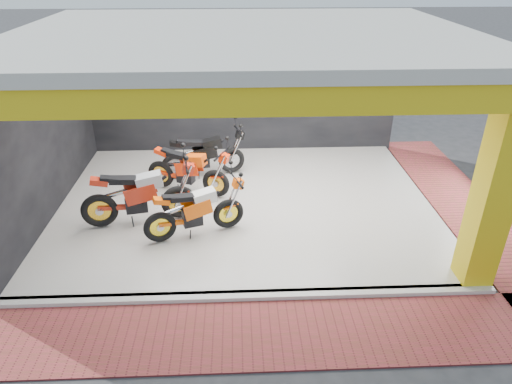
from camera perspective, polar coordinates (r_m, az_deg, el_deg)
The scene contains 15 objects.
ground at distance 8.37m, azimuth -0.98°, elevation -8.54°, with size 80.00×80.00×0.00m, color #2D2D30.
showroom_floor at distance 10.02m, azimuth -1.31°, elevation -1.47°, with size 8.00×6.00×0.10m, color white.
showroom_ceiling at distance 8.82m, azimuth -1.57°, elevation 19.01°, with size 8.40×6.40×0.20m, color beige.
back_wall at distance 12.25m, azimuth -1.74°, elevation 12.75°, with size 8.20×0.20×3.50m, color black.
left_wall at distance 10.10m, azimuth -25.53°, elevation 6.59°, with size 0.20×6.20×3.50m, color black.
corner_column at distance 7.83m, azimuth 27.69°, elevation 0.17°, with size 0.50×0.50×3.50m, color gold.
header_beam_front at distance 5.96m, azimuth -0.97°, elevation 11.57°, with size 8.40×0.30×0.40m, color gold.
header_beam_right at distance 9.79m, azimuth 23.58°, elevation 15.94°, with size 0.30×6.40×0.40m, color gold.
floor_kerb at distance 7.54m, azimuth -0.76°, elevation -12.87°, with size 8.00×0.20×0.10m, color white.
paver_front at distance 7.00m, azimuth -0.55°, elevation -17.28°, with size 9.00×1.40×0.03m, color #983235.
paver_right at distance 11.19m, azimuth 24.10°, elevation -0.97°, with size 1.40×7.00×0.03m, color #983235.
moto_hero at distance 8.77m, azimuth -3.53°, elevation -1.03°, with size 2.06×0.76×1.26m, color #FF5C0A, non-canonical shape.
moto_row_a at distance 9.18m, azimuth -9.80°, elevation 0.66°, with size 2.37×0.88×1.45m, color red, non-canonical shape.
moto_row_b at distance 11.04m, azimuth -3.10°, elevation 5.45°, with size 2.12×0.79×1.30m, color black, non-canonical shape.
moto_row_c at distance 9.93m, azimuth -5.10°, elevation 2.68°, with size 2.13×0.79×1.30m, color #F4310A, non-canonical shape.
Camera 1 is at (-0.15, -6.71, 5.00)m, focal length 32.00 mm.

